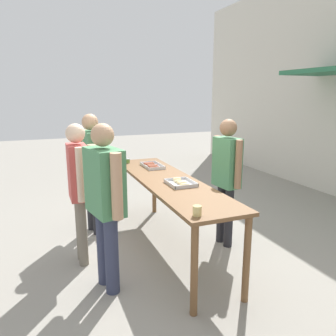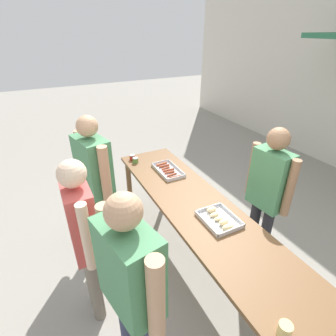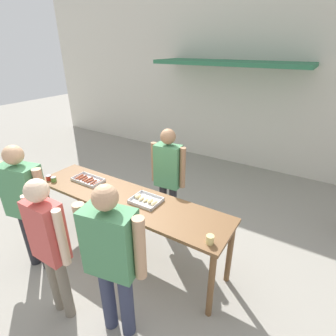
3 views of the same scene
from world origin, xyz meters
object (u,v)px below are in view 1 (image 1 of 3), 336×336
at_px(food_tray_buns, 181,183).
at_px(person_server_behind_table, 227,171).
at_px(food_tray_sausages, 152,166).
at_px(person_customer_waiting_in_line, 78,181).
at_px(person_customer_holding_hotdog, 92,164).
at_px(condiment_jar_mustard, 125,160).
at_px(person_customer_with_cup, 105,195).
at_px(condiment_jar_ketchup, 127,161).
at_px(beer_cup, 197,211).

distance_m(food_tray_buns, person_server_behind_table, 0.72).
bearing_deg(food_tray_sausages, person_customer_waiting_in_line, -57.52).
bearing_deg(person_customer_holding_hotdog, person_server_behind_table, -137.04).
distance_m(condiment_jar_mustard, person_customer_with_cup, 2.02).
distance_m(condiment_jar_ketchup, person_customer_waiting_in_line, 1.44).
height_order(food_tray_buns, person_customer_with_cup, person_customer_with_cup).
xyz_separation_m(person_server_behind_table, person_customer_with_cup, (0.45, -1.68, 0.00)).
bearing_deg(person_server_behind_table, person_customer_holding_hotdog, -129.41).
xyz_separation_m(condiment_jar_mustard, person_customer_holding_hotdog, (0.38, -0.58, 0.05)).
height_order(condiment_jar_ketchup, person_server_behind_table, person_server_behind_table).
relative_size(food_tray_buns, person_customer_holding_hotdog, 0.21).
relative_size(condiment_jar_mustard, condiment_jar_ketchup, 1.00).
distance_m(food_tray_buns, beer_cup, 1.03).
bearing_deg(condiment_jar_ketchup, person_customer_holding_hotdog, -64.68).
xyz_separation_m(person_server_behind_table, person_customer_waiting_in_line, (-0.21, -1.86, -0.01)).
bearing_deg(condiment_jar_ketchup, beer_cup, -0.08).
height_order(food_tray_sausages, condiment_jar_ketchup, condiment_jar_ketchup).
bearing_deg(person_customer_waiting_in_line, person_server_behind_table, -96.56).
bearing_deg(food_tray_sausages, food_tray_buns, 0.03).
xyz_separation_m(condiment_jar_mustard, beer_cup, (2.56, 0.00, 0.01)).
bearing_deg(person_customer_waiting_in_line, beer_cup, -146.55).
bearing_deg(food_tray_buns, condiment_jar_ketchup, -169.34).
bearing_deg(beer_cup, person_customer_holding_hotdog, -164.92).
bearing_deg(person_server_behind_table, person_customer_waiting_in_line, -101.60).
height_order(beer_cup, person_customer_waiting_in_line, person_customer_waiting_in_line).
distance_m(person_server_behind_table, person_customer_with_cup, 1.74).
xyz_separation_m(beer_cup, person_customer_with_cup, (-0.66, -0.69, 0.04)).
distance_m(person_server_behind_table, person_customer_waiting_in_line, 1.87).
bearing_deg(person_customer_holding_hotdog, condiment_jar_ketchup, -77.56).
relative_size(person_server_behind_table, person_customer_with_cup, 0.98).
height_order(condiment_jar_ketchup, person_customer_waiting_in_line, person_customer_waiting_in_line).
relative_size(food_tray_sausages, person_customer_with_cup, 0.26).
bearing_deg(person_customer_waiting_in_line, food_tray_buns, -105.81).
distance_m(condiment_jar_ketchup, person_server_behind_table, 1.66).
distance_m(food_tray_sausages, person_customer_with_cup, 1.70).
relative_size(person_customer_holding_hotdog, person_customer_with_cup, 1.00).
xyz_separation_m(condiment_jar_ketchup, person_customer_holding_hotdog, (0.28, -0.59, 0.05)).
bearing_deg(person_server_behind_table, food_tray_buns, -85.92).
distance_m(beer_cup, person_customer_holding_hotdog, 2.25).
height_order(beer_cup, person_server_behind_table, person_server_behind_table).
bearing_deg(food_tray_sausages, condiment_jar_ketchup, -145.65).
distance_m(person_customer_with_cup, person_customer_waiting_in_line, 0.68).
bearing_deg(person_customer_with_cup, beer_cup, -145.34).
distance_m(condiment_jar_mustard, condiment_jar_ketchup, 0.10).
height_order(person_customer_holding_hotdog, person_customer_with_cup, person_customer_holding_hotdog).
bearing_deg(person_customer_with_cup, condiment_jar_mustard, -31.75).
distance_m(food_tray_buns, person_customer_with_cup, 1.03).
relative_size(food_tray_buns, condiment_jar_ketchup, 4.95).
bearing_deg(food_tray_sausages, person_customer_with_cup, -34.91).
bearing_deg(person_customer_waiting_in_line, condiment_jar_mustard, -35.42).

